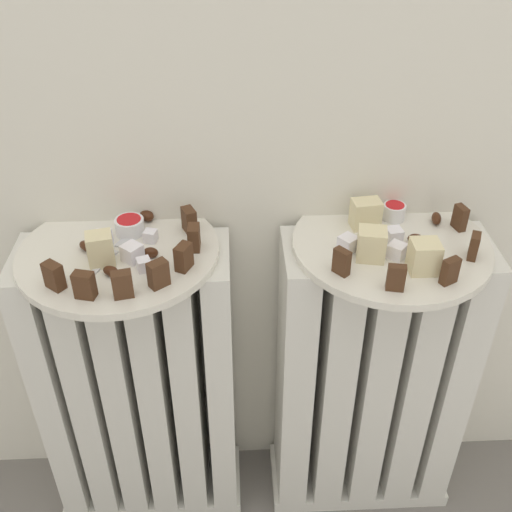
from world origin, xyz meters
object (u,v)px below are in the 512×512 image
object	(u,v)px
radiator_left	(141,391)
jam_bowl_left	(130,225)
jam_bowl_right	(394,211)
radiator_right	(369,383)
fork	(114,253)
plate_right	(391,245)
plate_left	(119,252)

from	to	relation	value
radiator_left	jam_bowl_left	world-z (taller)	jam_bowl_left
radiator_left	jam_bowl_right	size ratio (longest dim) A/B	16.30
radiator_left	radiator_right	world-z (taller)	same
radiator_left	fork	world-z (taller)	fork
radiator_left	plate_right	size ratio (longest dim) A/B	1.95
radiator_right	jam_bowl_left	size ratio (longest dim) A/B	13.10
radiator_right	jam_bowl_right	distance (m)	0.33
plate_right	fork	xyz separation A→B (m)	(-0.42, -0.01, 0.01)
radiator_left	jam_bowl_right	world-z (taller)	jam_bowl_right
plate_left	fork	xyz separation A→B (m)	(-0.00, -0.01, 0.01)
jam_bowl_right	radiator_right	bearing A→B (deg)	-105.12
plate_left	jam_bowl_right	world-z (taller)	jam_bowl_right
jam_bowl_right	fork	bearing A→B (deg)	-169.76
radiator_right	plate_left	distance (m)	0.51
radiator_right	jam_bowl_right	xyz separation A→B (m)	(0.02, 0.07, 0.33)
radiator_right	jam_bowl_left	xyz separation A→B (m)	(-0.40, 0.04, 0.33)
radiator_left	fork	xyz separation A→B (m)	(-0.00, -0.01, 0.31)
jam_bowl_left	fork	xyz separation A→B (m)	(-0.02, -0.06, -0.01)
plate_right	radiator_left	bearing A→B (deg)	180.00
plate_right	jam_bowl_right	bearing A→B (deg)	74.88
radiator_right	jam_bowl_right	size ratio (longest dim) A/B	16.30
plate_left	jam_bowl_right	xyz separation A→B (m)	(0.43, 0.07, 0.02)
plate_right	plate_left	bearing A→B (deg)	180.00
radiator_left	plate_left	size ratio (longest dim) A/B	1.95
jam_bowl_left	jam_bowl_right	distance (m)	0.42
radiator_right	fork	xyz separation A→B (m)	(-0.42, -0.01, 0.31)
jam_bowl_left	radiator_right	bearing A→B (deg)	-6.19
radiator_left	radiator_right	xyz separation A→B (m)	(0.41, 0.00, -0.00)
plate_left	jam_bowl_left	distance (m)	0.05
plate_right	jam_bowl_right	size ratio (longest dim) A/B	8.38
radiator_right	plate_right	size ratio (longest dim) A/B	1.95
radiator_right	jam_bowl_left	distance (m)	0.52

